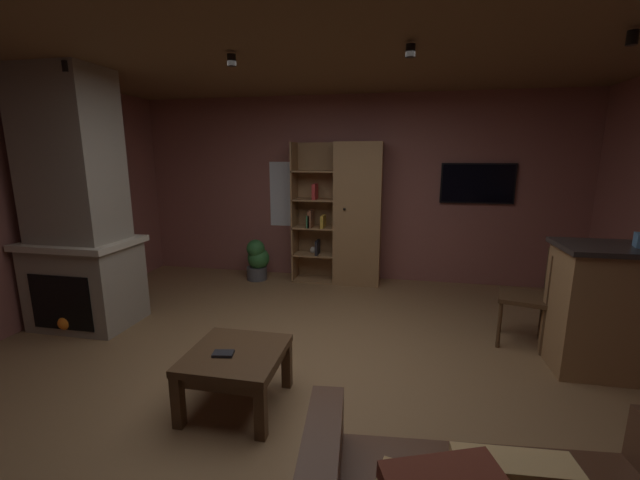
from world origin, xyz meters
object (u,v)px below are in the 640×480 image
object	(u,v)px
bookshelf_cabinet	(352,215)
potted_floor_plant	(257,259)
wall_mounted_tv	(477,183)
coffee_table	(236,362)
table_book_0	(223,354)
stone_fireplace	(77,216)
dining_chair	(534,292)

from	to	relation	value
bookshelf_cabinet	potted_floor_plant	size ratio (longest dim) A/B	3.26
potted_floor_plant	wall_mounted_tv	distance (m)	3.19
wall_mounted_tv	coffee_table	bearing A→B (deg)	-123.13
bookshelf_cabinet	wall_mounted_tv	xyz separation A→B (m)	(1.64, 0.21, 0.44)
coffee_table	table_book_0	distance (m)	0.13
coffee_table	table_book_0	xyz separation A→B (m)	(-0.06, -0.07, 0.09)
coffee_table	wall_mounted_tv	world-z (taller)	wall_mounted_tv
stone_fireplace	table_book_0	size ratio (longest dim) A/B	18.61
stone_fireplace	wall_mounted_tv	xyz separation A→B (m)	(4.20, 2.17, 0.24)
dining_chair	potted_floor_plant	xyz separation A→B (m)	(-3.22, 1.43, -0.23)
coffee_table	table_book_0	world-z (taller)	table_book_0
stone_fireplace	wall_mounted_tv	world-z (taller)	stone_fireplace
stone_fireplace	dining_chair	world-z (taller)	stone_fireplace
table_book_0	wall_mounted_tv	world-z (taller)	wall_mounted_tv
bookshelf_cabinet	dining_chair	world-z (taller)	bookshelf_cabinet
table_book_0	dining_chair	bearing A→B (deg)	31.63
stone_fireplace	coffee_table	bearing A→B (deg)	-26.02
bookshelf_cabinet	coffee_table	xyz separation A→B (m)	(-0.45, -2.99, -0.62)
coffee_table	bookshelf_cabinet	bearing A→B (deg)	81.47
wall_mounted_tv	dining_chair	bearing A→B (deg)	-82.19
potted_floor_plant	bookshelf_cabinet	bearing A→B (deg)	6.62
dining_chair	potted_floor_plant	world-z (taller)	dining_chair
dining_chair	potted_floor_plant	bearing A→B (deg)	156.04
table_book_0	wall_mounted_tv	size ratio (longest dim) A/B	0.15
coffee_table	stone_fireplace	bearing A→B (deg)	153.98
dining_chair	coffee_table	bearing A→B (deg)	-148.93
bookshelf_cabinet	potted_floor_plant	distance (m)	1.49
coffee_table	potted_floor_plant	bearing A→B (deg)	107.25
stone_fireplace	bookshelf_cabinet	bearing A→B (deg)	37.52
potted_floor_plant	dining_chair	bearing A→B (deg)	-23.96
dining_chair	potted_floor_plant	size ratio (longest dim) A/B	1.55
coffee_table	wall_mounted_tv	distance (m)	3.97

